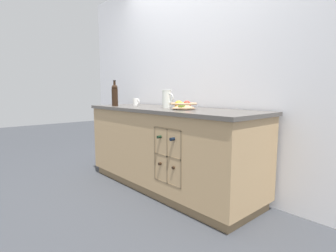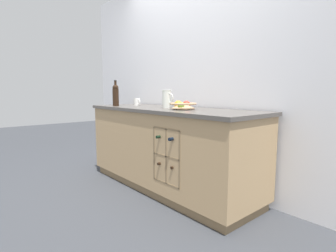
{
  "view_description": "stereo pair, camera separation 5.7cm",
  "coord_description": "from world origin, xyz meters",
  "px_view_note": "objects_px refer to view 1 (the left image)",
  "views": [
    {
      "loc": [
        2.1,
        -1.87,
        1.06
      ],
      "look_at": [
        0.0,
        0.0,
        0.69
      ],
      "focal_mm": 28.0,
      "sensor_mm": 36.0,
      "label": 1
    },
    {
      "loc": [
        2.14,
        -1.83,
        1.06
      ],
      "look_at": [
        0.0,
        0.0,
        0.69
      ],
      "focal_mm": 28.0,
      "sensor_mm": 36.0,
      "label": 2
    }
  ],
  "objects_px": {
    "fruit_bowl": "(183,105)",
    "ceramic_mug": "(136,102)",
    "standing_wine_bottle": "(115,95)",
    "white_pitcher": "(167,99)"
  },
  "relations": [
    {
      "from": "standing_wine_bottle",
      "to": "ceramic_mug",
      "type": "bearing_deg",
      "value": 71.24
    },
    {
      "from": "fruit_bowl",
      "to": "standing_wine_bottle",
      "type": "height_order",
      "value": "standing_wine_bottle"
    },
    {
      "from": "fruit_bowl",
      "to": "white_pitcher",
      "type": "xyz_separation_m",
      "value": [
        -0.3,
        0.05,
        0.06
      ]
    },
    {
      "from": "ceramic_mug",
      "to": "standing_wine_bottle",
      "type": "relative_size",
      "value": 0.37
    },
    {
      "from": "fruit_bowl",
      "to": "white_pitcher",
      "type": "bearing_deg",
      "value": 170.98
    },
    {
      "from": "white_pitcher",
      "to": "ceramic_mug",
      "type": "relative_size",
      "value": 1.66
    },
    {
      "from": "standing_wine_bottle",
      "to": "white_pitcher",
      "type": "bearing_deg",
      "value": 16.98
    },
    {
      "from": "fruit_bowl",
      "to": "ceramic_mug",
      "type": "bearing_deg",
      "value": 174.84
    },
    {
      "from": "fruit_bowl",
      "to": "white_pitcher",
      "type": "height_order",
      "value": "white_pitcher"
    },
    {
      "from": "fruit_bowl",
      "to": "standing_wine_bottle",
      "type": "bearing_deg",
      "value": -170.5
    }
  ]
}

